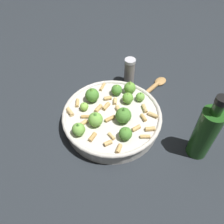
{
  "coord_description": "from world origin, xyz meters",
  "views": [
    {
      "loc": [
        0.38,
        -0.25,
        0.58
      ],
      "look_at": [
        0.0,
        0.0,
        0.06
      ],
      "focal_mm": 36.92,
      "sensor_mm": 36.0,
      "label": 1
    }
  ],
  "objects_px": {
    "cooking_pan": "(112,117)",
    "pepper_shaker": "(129,71)",
    "wooden_spoon": "(147,92)",
    "olive_oil_bottle": "(205,132)"
  },
  "relations": [
    {
      "from": "cooking_pan",
      "to": "pepper_shaker",
      "type": "distance_m",
      "value": 0.21
    },
    {
      "from": "pepper_shaker",
      "to": "cooking_pan",
      "type": "bearing_deg",
      "value": -51.32
    },
    {
      "from": "cooking_pan",
      "to": "wooden_spoon",
      "type": "xyz_separation_m",
      "value": [
        -0.04,
        0.18,
        -0.03
      ]
    },
    {
      "from": "cooking_pan",
      "to": "pepper_shaker",
      "type": "height_order",
      "value": "same"
    },
    {
      "from": "cooking_pan",
      "to": "wooden_spoon",
      "type": "height_order",
      "value": "cooking_pan"
    },
    {
      "from": "pepper_shaker",
      "to": "olive_oil_bottle",
      "type": "distance_m",
      "value": 0.35
    },
    {
      "from": "olive_oil_bottle",
      "to": "wooden_spoon",
      "type": "relative_size",
      "value": 0.89
    },
    {
      "from": "cooking_pan",
      "to": "wooden_spoon",
      "type": "bearing_deg",
      "value": 103.55
    },
    {
      "from": "pepper_shaker",
      "to": "olive_oil_bottle",
      "type": "xyz_separation_m",
      "value": [
        0.35,
        -0.02,
        0.04
      ]
    },
    {
      "from": "pepper_shaker",
      "to": "wooden_spoon",
      "type": "relative_size",
      "value": 0.41
    }
  ]
}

